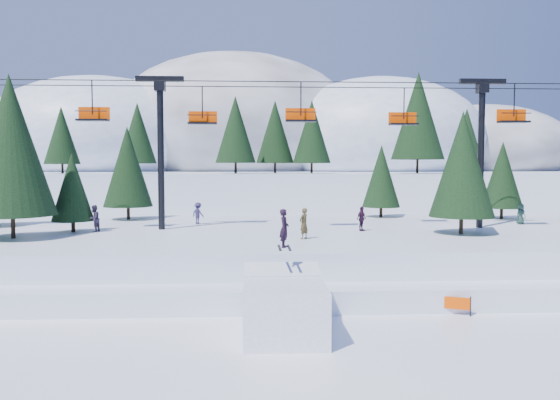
{
  "coord_description": "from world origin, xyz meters",
  "views": [
    {
      "loc": [
        -2.82,
        -19.16,
        6.74
      ],
      "look_at": [
        -1.56,
        6.0,
        5.2
      ],
      "focal_mm": 35.0,
      "sensor_mm": 36.0,
      "label": 1
    }
  ],
  "objects_px": {
    "chairlift": "(303,129)",
    "banner_near": "(438,302)",
    "banner_far": "(518,297)",
    "jump_kicker": "(284,306)"
  },
  "relations": [
    {
      "from": "chairlift",
      "to": "banner_near",
      "type": "bearing_deg",
      "value": -68.65
    },
    {
      "from": "chairlift",
      "to": "banner_far",
      "type": "bearing_deg",
      "value": -53.05
    },
    {
      "from": "banner_near",
      "to": "banner_far",
      "type": "distance_m",
      "value": 4.18
    },
    {
      "from": "chairlift",
      "to": "banner_near",
      "type": "height_order",
      "value": "chairlift"
    },
    {
      "from": "jump_kicker",
      "to": "banner_near",
      "type": "height_order",
      "value": "jump_kicker"
    },
    {
      "from": "jump_kicker",
      "to": "chairlift",
      "type": "bearing_deg",
      "value": 82.06
    },
    {
      "from": "jump_kicker",
      "to": "chairlift",
      "type": "height_order",
      "value": "chairlift"
    },
    {
      "from": "banner_near",
      "to": "jump_kicker",
      "type": "bearing_deg",
      "value": -157.91
    },
    {
      "from": "jump_kicker",
      "to": "banner_far",
      "type": "relative_size",
      "value": 1.84
    },
    {
      "from": "banner_near",
      "to": "banner_far",
      "type": "relative_size",
      "value": 0.98
    }
  ]
}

